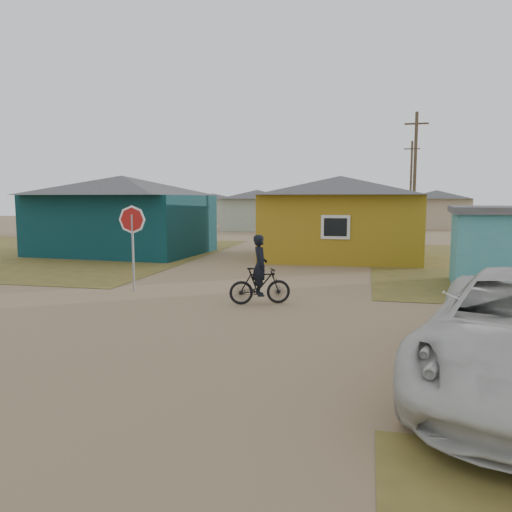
{
  "coord_description": "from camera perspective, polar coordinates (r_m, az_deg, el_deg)",
  "views": [
    {
      "loc": [
        3.87,
        -10.03,
        2.86
      ],
      "look_at": [
        0.91,
        3.0,
        1.3
      ],
      "focal_mm": 35.0,
      "sensor_mm": 36.0,
      "label": 1
    }
  ],
  "objects": [
    {
      "name": "house_pale_north",
      "position": [
        58.82,
        -4.92,
        5.54
      ],
      "size": [
        6.28,
        5.81,
        3.4
      ],
      "color": "#9FAB93",
      "rests_on": "ground"
    },
    {
      "name": "house_beige_east",
      "position": [
        50.42,
        19.85,
        5.11
      ],
      "size": [
        6.95,
        6.05,
        3.6
      ],
      "color": "tan",
      "rests_on": "ground"
    },
    {
      "name": "house_yellow",
      "position": [
        24.08,
        9.56,
        4.52
      ],
      "size": [
        7.72,
        6.76,
        3.9
      ],
      "color": "#9B7817",
      "rests_on": "ground"
    },
    {
      "name": "stop_sign",
      "position": [
        15.67,
        -13.95,
        3.04
      ],
      "size": [
        0.82,
        0.35,
        2.64
      ],
      "color": "gray",
      "rests_on": "ground"
    },
    {
      "name": "ground",
      "position": [
        11.12,
        -8.09,
        -8.3
      ],
      "size": [
        120.0,
        120.0,
        0.0
      ],
      "primitive_type": "plane",
      "color": "#8B7050"
    },
    {
      "name": "house_pale_west",
      "position": [
        45.13,
        0.16,
        5.37
      ],
      "size": [
        7.04,
        6.15,
        3.6
      ],
      "color": "#9FAB93",
      "rests_on": "ground"
    },
    {
      "name": "house_teal",
      "position": [
        26.59,
        -14.98,
        4.69
      ],
      "size": [
        8.93,
        7.08,
        4.0
      ],
      "color": "#082B30",
      "rests_on": "ground"
    },
    {
      "name": "utility_pole_near",
      "position": [
        32.16,
        17.68,
        8.62
      ],
      "size": [
        1.4,
        0.2,
        8.0
      ],
      "color": "brown",
      "rests_on": "ground"
    },
    {
      "name": "grass_nw",
      "position": [
        29.29,
        -24.89,
        0.44
      ],
      "size": [
        20.0,
        18.0,
        0.0
      ],
      "primitive_type": "cube",
      "color": "brown",
      "rests_on": "ground"
    },
    {
      "name": "cyclist",
      "position": [
        13.45,
        0.45,
        -2.64
      ],
      "size": [
        1.72,
        1.06,
        1.89
      ],
      "color": "black",
      "rests_on": "ground"
    },
    {
      "name": "utility_pole_far",
      "position": [
        48.19,
        17.27,
        7.87
      ],
      "size": [
        1.4,
        0.2,
        8.0
      ],
      "color": "brown",
      "rests_on": "ground"
    }
  ]
}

